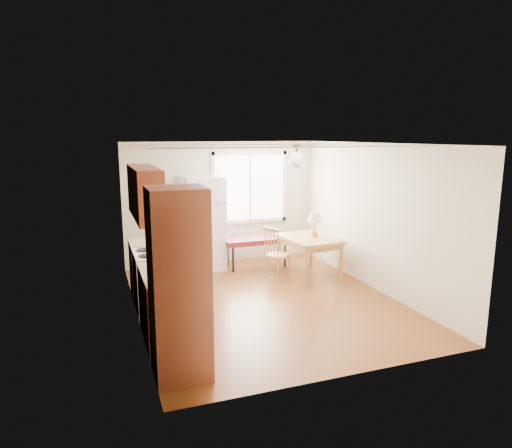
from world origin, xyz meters
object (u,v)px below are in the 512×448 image
refrigerator (202,223)px  chair (274,250)px  bench (256,241)px  dining_table (309,242)px

refrigerator → chair: refrigerator is taller
bench → chair: chair is taller
refrigerator → dining_table: (1.79, -1.11, -0.29)m
refrigerator → chair: (1.07, -1.13, -0.37)m
chair → dining_table: bearing=-23.2°
bench → refrigerator: bearing=164.9°
refrigerator → chair: bearing=-50.2°
bench → dining_table: bearing=-47.9°
bench → dining_table: (0.76, -0.84, 0.10)m
bench → chair: (0.04, -0.85, 0.02)m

